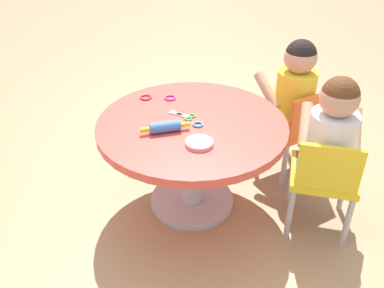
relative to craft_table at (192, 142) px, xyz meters
The scene contains 12 objects.
ground_plane 0.38m from the craft_table, ahead, with size 10.00×10.00×0.00m, color tan.
craft_table is the anchor object (origin of this frame).
child_chair_left 0.64m from the craft_table, 117.87° to the right, with size 0.40×0.40×0.54m.
seated_child_left 0.65m from the craft_table, 114.28° to the right, with size 0.43×0.39×0.51m.
child_chair_right 0.64m from the craft_table, 75.13° to the right, with size 0.38×0.38×0.54m.
seated_child_right 0.65m from the craft_table, 71.54° to the right, with size 0.41×0.36×0.51m.
rolling_pin 0.20m from the craft_table, 114.55° to the left, with size 0.06×0.23×0.05m.
craft_scissors 0.13m from the craft_table, 20.04° to the left, with size 0.13×0.14×0.01m.
playdough_blob_0 0.23m from the craft_table, behind, with size 0.12×0.12×0.02m, color pink.
cookie_cutter_0 0.13m from the craft_table, 149.01° to the right, with size 0.05×0.05×0.01m, color #3F99D8.
cookie_cutter_1 0.30m from the craft_table, 13.58° to the left, with size 0.06×0.06×0.01m, color #D83FA5.
cookie_cutter_2 0.37m from the craft_table, 32.71° to the left, with size 0.06×0.06×0.01m, color red.
Camera 1 is at (-1.69, 0.34, 1.48)m, focal length 39.20 mm.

